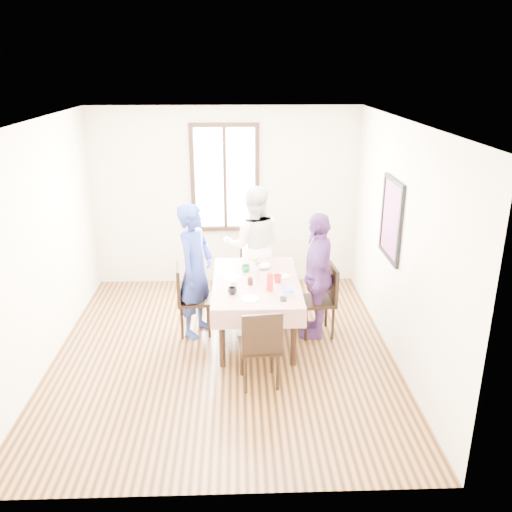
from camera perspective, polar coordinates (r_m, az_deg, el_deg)
name	(u,v)px	position (r m, az deg, el deg)	size (l,w,h in m)	color
ground	(224,352)	(6.52, -3.42, -10.18)	(4.50, 4.50, 0.00)	black
back_wall	(225,198)	(8.13, -3.29, 6.23)	(4.00, 4.00, 0.00)	#EFE3C4
right_wall	(399,244)	(6.23, 15.03, 1.29)	(4.50, 4.50, 0.00)	#EFE3C4
window_frame	(225,178)	(8.04, -3.33, 8.28)	(1.02, 0.06, 1.62)	black
window_pane	(225,178)	(8.05, -3.33, 8.29)	(0.90, 0.02, 1.50)	white
art_poster	(392,219)	(6.44, 14.27, 3.83)	(0.04, 0.76, 0.96)	red
dining_table	(256,309)	(6.69, -0.02, -5.70)	(0.93, 1.52, 0.75)	black
tablecloth	(256,281)	(6.53, -0.02, -2.69)	(1.05, 1.64, 0.01)	#580D09
chair_left	(194,300)	(6.81, -6.60, -4.64)	(0.42, 0.42, 0.91)	black
chair_right	(317,301)	(6.77, 6.55, -4.78)	(0.42, 0.42, 0.91)	black
chair_far	(253,272)	(7.62, -0.29, -1.76)	(0.42, 0.42, 0.91)	black
chair_near	(259,345)	(5.73, 0.36, -9.50)	(0.42, 0.42, 0.91)	black
person_left	(195,271)	(6.65, -6.55, -1.56)	(0.62, 0.41, 1.69)	navy
person_far	(253,246)	(7.46, -0.29, 1.07)	(0.84, 0.65, 1.72)	white
person_right	(317,275)	(6.63, 6.49, -2.06)	(0.94, 0.39, 1.60)	#5C347A
mug_black	(232,291)	(6.15, -2.55, -3.73)	(0.10, 0.10, 0.08)	black
mug_flag	(278,279)	(6.47, 2.33, -2.43)	(0.11, 0.11, 0.10)	red
mug_green	(246,268)	(6.79, -1.09, -1.34)	(0.11, 0.11, 0.09)	#0C7226
serving_bowl	(262,266)	(6.91, 0.68, -1.12)	(0.21, 0.21, 0.05)	white
juice_carton	(270,282)	(6.21, 1.48, -2.77)	(0.07, 0.07, 0.22)	red
butter_tub	(288,293)	(6.12, 3.44, -3.96)	(0.13, 0.13, 0.06)	white
jam_jar	(250,281)	(6.40, -0.63, -2.69)	(0.06, 0.06, 0.09)	black
drinking_glass	(234,285)	(6.28, -2.38, -3.09)	(0.07, 0.07, 0.11)	silver
smartphone	(283,299)	(6.03, 2.91, -4.60)	(0.07, 0.14, 0.01)	black
flower_vase	(257,272)	(6.58, 0.05, -1.76)	(0.08, 0.08, 0.15)	silver
plate_left	(232,278)	(6.61, -2.56, -2.34)	(0.20, 0.20, 0.01)	white
plate_right	(282,276)	(6.66, 2.80, -2.14)	(0.20, 0.20, 0.01)	white
plate_near	(251,299)	(6.03, -0.56, -4.60)	(0.20, 0.20, 0.01)	white
butter_lid	(288,290)	(6.10, 3.44, -3.63)	(0.12, 0.12, 0.01)	blue
flower_bunch	(257,263)	(6.53, 0.06, -0.74)	(0.09, 0.09, 0.10)	yellow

